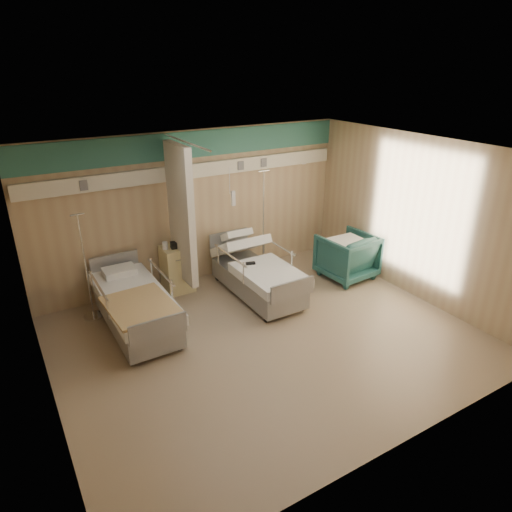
# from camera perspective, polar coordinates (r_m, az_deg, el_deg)

# --- Properties ---
(ground) EXTENTS (6.00, 5.00, 0.00)m
(ground) POSITION_cam_1_polar(r_m,az_deg,el_deg) (7.04, 1.47, -10.28)
(ground) COLOR gray
(ground) RESTS_ON ground
(room_walls) EXTENTS (6.04, 5.04, 2.82)m
(room_walls) POSITION_cam_1_polar(r_m,az_deg,el_deg) (6.39, 0.18, 4.78)
(room_walls) COLOR tan
(room_walls) RESTS_ON ground
(bed_right) EXTENTS (1.00, 2.16, 0.63)m
(bed_right) POSITION_cam_1_polar(r_m,az_deg,el_deg) (8.12, 0.17, -2.85)
(bed_right) COLOR white
(bed_right) RESTS_ON ground
(bed_left) EXTENTS (1.00, 2.16, 0.63)m
(bed_left) POSITION_cam_1_polar(r_m,az_deg,el_deg) (7.36, -14.77, -6.64)
(bed_left) COLOR white
(bed_left) RESTS_ON ground
(bedside_cabinet) EXTENTS (0.50, 0.48, 0.85)m
(bedside_cabinet) POSITION_cam_1_polar(r_m,az_deg,el_deg) (8.35, -9.82, -1.58)
(bedside_cabinet) COLOR beige
(bedside_cabinet) RESTS_ON ground
(visitor_armchair) EXTENTS (0.99, 1.02, 0.87)m
(visitor_armchair) POSITION_cam_1_polar(r_m,az_deg,el_deg) (8.90, 11.28, -0.01)
(visitor_armchair) COLOR #20514F
(visitor_armchair) RESTS_ON ground
(waffle_blanket) EXTENTS (0.66, 0.59, 0.07)m
(waffle_blanket) POSITION_cam_1_polar(r_m,az_deg,el_deg) (8.73, 11.42, 2.83)
(waffle_blanket) COLOR white
(waffle_blanket) RESTS_ON visitor_armchair
(iv_stand_right) EXTENTS (0.36, 0.36, 2.00)m
(iv_stand_right) POSITION_cam_1_polar(r_m,az_deg,el_deg) (9.15, 0.89, 0.94)
(iv_stand_right) COLOR silver
(iv_stand_right) RESTS_ON ground
(iv_stand_left) EXTENTS (0.32, 0.32, 1.78)m
(iv_stand_left) POSITION_cam_1_polar(r_m,az_deg,el_deg) (7.87, -19.98, -4.85)
(iv_stand_left) COLOR silver
(iv_stand_left) RESTS_ON ground
(call_remote) EXTENTS (0.18, 0.12, 0.04)m
(call_remote) POSITION_cam_1_polar(r_m,az_deg,el_deg) (7.91, -0.69, -0.92)
(call_remote) COLOR black
(call_remote) RESTS_ON bed_right
(tan_blanket) EXTENTS (0.94, 1.15, 0.04)m
(tan_blanket) POSITION_cam_1_polar(r_m,az_deg,el_deg) (6.80, -14.29, -6.01)
(tan_blanket) COLOR tan
(tan_blanket) RESTS_ON bed_left
(toiletry_bag) EXTENTS (0.23, 0.17, 0.11)m
(toiletry_bag) POSITION_cam_1_polar(r_m,az_deg,el_deg) (8.12, -9.89, 1.38)
(toiletry_bag) COLOR black
(toiletry_bag) RESTS_ON bedside_cabinet
(white_cup) EXTENTS (0.10, 0.10, 0.13)m
(white_cup) POSITION_cam_1_polar(r_m,az_deg,el_deg) (8.10, -11.30, 1.28)
(white_cup) COLOR white
(white_cup) RESTS_ON bedside_cabinet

